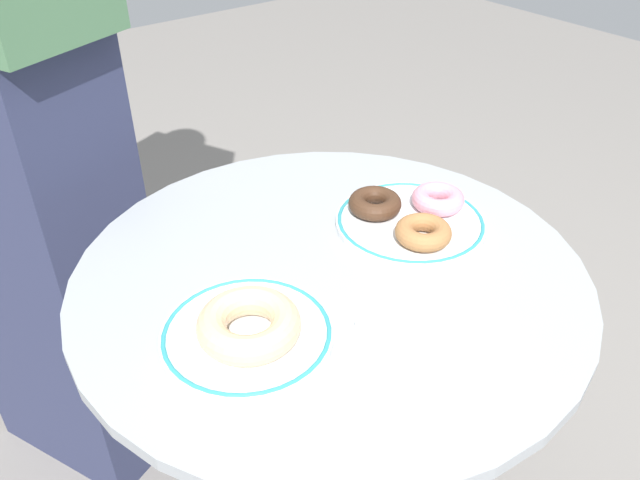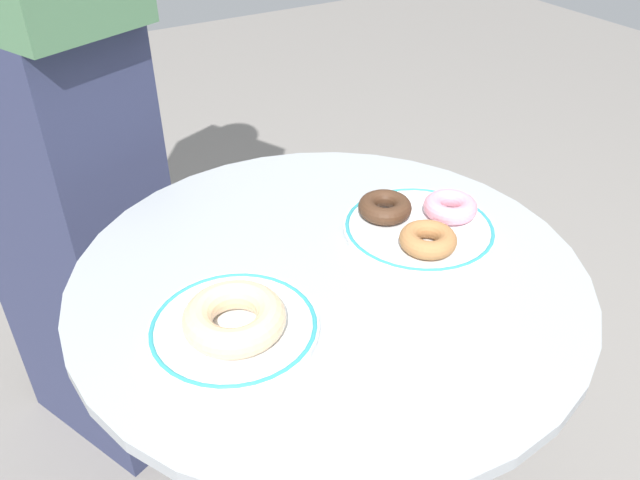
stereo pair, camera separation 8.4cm
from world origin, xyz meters
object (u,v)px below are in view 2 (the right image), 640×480
donut_chocolate (385,207)px  plate_left (234,327)px  cafe_table (328,383)px  donut_pink_frosted (450,207)px  plate_right (419,228)px  donut_glazed (234,318)px  paper_napkin (420,328)px  donut_cinnamon (428,239)px  person_figure (28,58)px

donut_chocolate → plate_left: bearing=-160.3°
cafe_table → donut_pink_frosted: bearing=2.9°
plate_right → donut_chocolate: size_ratio=2.79×
plate_left → donut_glazed: donut_glazed is taller
donut_chocolate → paper_napkin: 0.24m
cafe_table → donut_pink_frosted: 0.33m
cafe_table → donut_chocolate: 0.29m
donut_cinnamon → person_figure: size_ratio=0.05×
plate_left → plate_right: 0.33m
plate_right → person_figure: bearing=126.1°
donut_pink_frosted → person_figure: (-0.46, 0.55, 0.14)m
donut_pink_frosted → paper_napkin: 0.25m
cafe_table → person_figure: bearing=113.3°
donut_glazed → plate_left: bearing=78.1°
donut_pink_frosted → paper_napkin: donut_pink_frosted is taller
donut_pink_frosted → paper_napkin: bearing=-138.0°
plate_right → donut_pink_frosted: donut_pink_frosted is taller
cafe_table → donut_cinnamon: donut_cinnamon is taller
donut_chocolate → plate_right: bearing=-60.7°
donut_glazed → donut_chocolate: size_ratio=1.52×
donut_chocolate → person_figure: person_figure is taller
plate_left → donut_chocolate: 0.31m
donut_pink_frosted → donut_chocolate: bearing=149.6°
plate_left → plate_right: bearing=9.9°
donut_chocolate → donut_glazed: bearing=-158.8°
donut_glazed → donut_pink_frosted: donut_glazed is taller
cafe_table → donut_cinnamon: size_ratio=8.81×
cafe_table → donut_chocolate: donut_chocolate is taller
donut_glazed → person_figure: size_ratio=0.07×
paper_napkin → plate_left: bearing=149.8°
paper_napkin → donut_chocolate: bearing=64.7°
plate_left → paper_napkin: plate_left is taller
cafe_table → donut_chocolate: (0.13, 0.06, 0.25)m
plate_right → paper_napkin: 0.21m
donut_chocolate → donut_cinnamon: same height
donut_glazed → cafe_table: bearing=18.6°
person_figure → cafe_table: bearing=-66.7°
donut_glazed → person_figure: bearing=97.5°
donut_chocolate → donut_cinnamon: size_ratio=1.00×
plate_right → donut_glazed: (-0.32, -0.07, 0.02)m
donut_cinnamon → person_figure: bearing=122.1°
cafe_table → person_figure: person_figure is taller
person_figure → donut_cinnamon: bearing=-57.9°
donut_glazed → paper_napkin: size_ratio=0.89×
cafe_table → donut_glazed: size_ratio=5.81×
cafe_table → plate_left: size_ratio=3.44×
cafe_table → donut_cinnamon: (0.13, -0.04, 0.25)m
cafe_table → plate_left: plate_left is taller
donut_cinnamon → cafe_table: bearing=163.9°
cafe_table → donut_chocolate: bearing=24.3°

